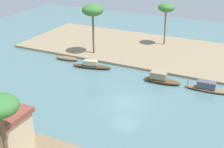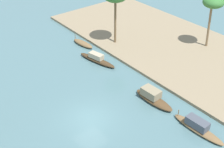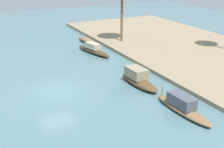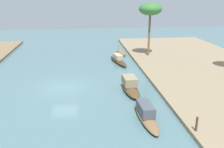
% 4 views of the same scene
% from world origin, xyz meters
% --- Properties ---
extents(river_water, '(74.91, 74.91, 0.00)m').
position_xyz_m(river_water, '(0.00, 0.00, 0.00)').
color(river_water, slate).
rests_on(river_water, ground).
extents(riverbank_left, '(43.68, 14.58, 0.31)m').
position_xyz_m(riverbank_left, '(0.00, -15.61, 0.15)').
color(riverbank_left, '#937F60').
rests_on(riverbank_left, ground).
extents(sampan_upstream_small, '(3.42, 1.30, 0.92)m').
position_xyz_m(sampan_upstream_small, '(11.76, -7.27, 0.26)').
color(sampan_upstream_small, brown).
rests_on(sampan_upstream_small, river_water).
extents(sampan_foreground, '(4.33, 1.42, 1.26)m').
position_xyz_m(sampan_foreground, '(-1.71, -5.97, 0.48)').
color(sampan_foreground, brown).
rests_on(sampan_foreground, river_water).
extents(sampan_downstream_large, '(5.15, 1.94, 1.06)m').
position_xyz_m(sampan_downstream_large, '(7.39, -6.22, 0.38)').
color(sampan_downstream_large, '#47331E').
rests_on(sampan_downstream_large, river_water).
extents(sampan_with_tall_canopy, '(4.86, 1.17, 1.09)m').
position_xyz_m(sampan_with_tall_canopy, '(-6.80, -6.09, 0.41)').
color(sampan_with_tall_canopy, brown).
rests_on(sampan_with_tall_canopy, river_water).
extents(palm_tree_left_near, '(2.42, 2.42, 6.24)m').
position_xyz_m(palm_tree_left_near, '(1.71, -18.48, 5.75)').
color(palm_tree_left_near, '#7F6647').
rests_on(palm_tree_left_near, riverbank_left).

